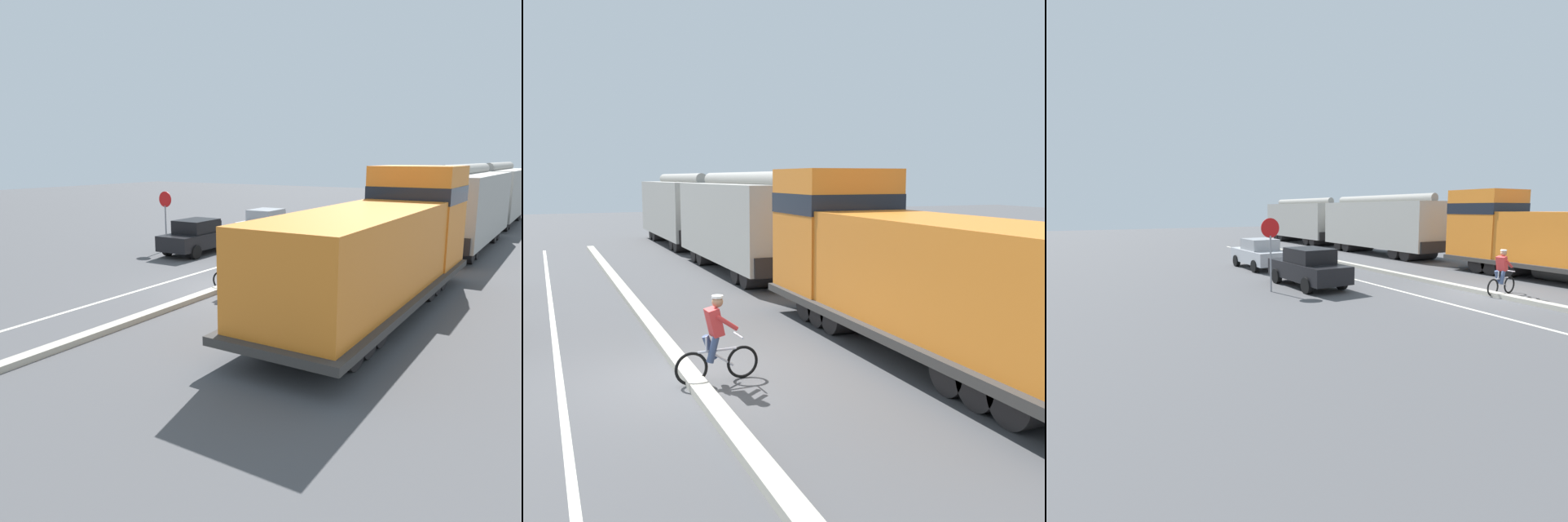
{
  "view_description": "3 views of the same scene",
  "coord_description": "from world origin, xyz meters",
  "views": [
    {
      "loc": [
        10.14,
        -14.02,
        4.46
      ],
      "look_at": [
        0.91,
        0.66,
        0.94
      ],
      "focal_mm": 35.0,
      "sensor_mm": 36.0,
      "label": 1
    },
    {
      "loc": [
        -2.64,
        -11.51,
        3.96
      ],
      "look_at": [
        3.56,
        3.8,
        1.7
      ],
      "focal_mm": 42.0,
      "sensor_mm": 36.0,
      "label": 2
    },
    {
      "loc": [
        -13.27,
        -10.03,
        3.24
      ],
      "look_at": [
        -4.21,
        6.35,
        0.83
      ],
      "focal_mm": 28.0,
      "sensor_mm": 36.0,
      "label": 3
    }
  ],
  "objects": [
    {
      "name": "hopper_car_lead",
      "position": [
        5.27,
        12.68,
        2.08
      ],
      "size": [
        2.9,
        10.6,
        4.18
      ],
      "color": "#A5A29A",
      "rests_on": "ground"
    },
    {
      "name": "median_curb",
      "position": [
        0.0,
        6.0,
        0.08
      ],
      "size": [
        0.36,
        36.0,
        0.16
      ],
      "primitive_type": "cube",
      "color": "#B2AD9E",
      "rests_on": "ground"
    },
    {
      "name": "parked_car_silver",
      "position": [
        -4.9,
        10.55,
        0.82
      ],
      "size": [
        1.92,
        4.24,
        1.62
      ],
      "color": "#B7BABF",
      "rests_on": "ground"
    },
    {
      "name": "locomotive",
      "position": [
        5.27,
        0.53,
        1.8
      ],
      "size": [
        3.1,
        11.61,
        4.2
      ],
      "color": "orange",
      "rests_on": "ground"
    },
    {
      "name": "hopper_car_middle",
      "position": [
        5.27,
        24.28,
        2.08
      ],
      "size": [
        2.9,
        10.6,
        4.18
      ],
      "color": "#9F9D95",
      "rests_on": "ground"
    },
    {
      "name": "cyclist",
      "position": [
        0.45,
        -0.36,
        0.82
      ],
      "size": [
        1.71,
        0.48,
        1.71
      ],
      "color": "black",
      "rests_on": "ground"
    },
    {
      "name": "ground_plane",
      "position": [
        0.0,
        0.0,
        0.0
      ],
      "size": [
        120.0,
        120.0,
        0.0
      ],
      "primitive_type": "plane",
      "color": "#4C4C4F"
    },
    {
      "name": "lane_stripe",
      "position": [
        -2.4,
        6.0,
        0.0
      ],
      "size": [
        0.14,
        36.0,
        0.01
      ],
      "primitive_type": "cube",
      "color": "silver",
      "rests_on": "ground"
    },
    {
      "name": "parked_car_black",
      "position": [
        -5.11,
        4.65,
        0.82
      ],
      "size": [
        1.93,
        4.25,
        1.62
      ],
      "color": "black",
      "rests_on": "ground"
    },
    {
      "name": "stop_sign",
      "position": [
        -6.92,
        4.41,
        2.02
      ],
      "size": [
        0.76,
        0.08,
        2.88
      ],
      "color": "gray",
      "rests_on": "ground"
    }
  ]
}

